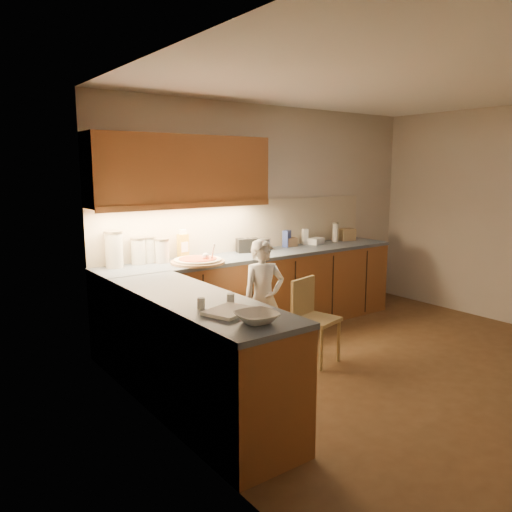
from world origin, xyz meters
The scene contains 24 objects.
room centered at (0.00, 0.00, 1.68)m, with size 4.54×4.50×2.62m.
l_counter centered at (-0.92, 1.25, 0.46)m, with size 3.77×2.62×0.92m.
backsplash centered at (-0.38, 1.99, 1.21)m, with size 3.75×0.02×0.58m, color beige.
upper_cabinets centered at (-1.27, 1.82, 1.85)m, with size 1.95×0.36×0.73m.
pizza_on_board centered at (-1.25, 1.58, 0.94)m, with size 0.55×0.55×0.22m.
child centered at (-0.84, 1.02, 0.59)m, with size 0.43×0.28×1.19m, color silver.
wooden_chair centered at (-0.52, 0.67, 0.47)m, with size 0.44×0.44×0.82m.
mixing_bowl centered at (-1.95, -0.36, 0.95)m, with size 0.26×0.26×0.06m, color silver.
canister_a centered at (-2.01, 1.86, 1.10)m, with size 0.18×0.18×0.36m.
canister_b centered at (-1.75, 1.89, 1.06)m, with size 0.15×0.15×0.27m.
canister_c centered at (-1.63, 1.90, 1.05)m, with size 0.14×0.14×0.27m.
canister_d centered at (-1.53, 1.82, 1.05)m, with size 0.15×0.15×0.25m.
oil_jug centered at (-1.26, 1.88, 1.06)m, with size 0.11×0.08×0.31m.
toaster centered at (-0.45, 1.83, 1.00)m, with size 0.28×0.21×0.16m.
steel_pot centered at (-0.22, 1.85, 0.99)m, with size 0.18×0.18×0.14m.
blue_box centered at (0.16, 1.86, 1.02)m, with size 0.10×0.07×0.20m, color #304190.
card_box_a centered at (0.22, 1.87, 0.97)m, with size 0.15×0.11×0.11m, color #9E7955.
white_bottle centered at (0.49, 1.90, 1.02)m, with size 0.06×0.06×0.19m, color white.
flat_pack centered at (0.61, 1.82, 0.96)m, with size 0.19×0.14×0.08m, color white.
tall_jar centered at (0.95, 1.82, 1.05)m, with size 0.08×0.08×0.25m.
card_box_b centered at (1.17, 1.83, 1.00)m, with size 0.20×0.16×0.16m, color #9B7D53.
dough_cloth centered at (-1.97, -0.08, 0.93)m, with size 0.31×0.24×0.02m, color white.
spice_jar_a centered at (-2.07, 0.12, 0.96)m, with size 0.05×0.05×0.07m, color silver.
spice_jar_b centered at (-1.84, 0.09, 0.96)m, with size 0.05×0.05×0.07m, color white.
Camera 1 is at (-3.73, -2.76, 1.86)m, focal length 35.00 mm.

